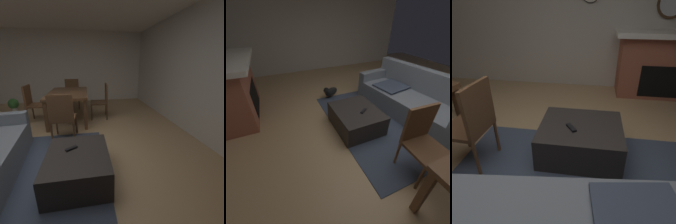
{
  "view_description": "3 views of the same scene",
  "coord_description": "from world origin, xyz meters",
  "views": [
    {
      "loc": [
        -2.01,
        -0.68,
        1.46
      ],
      "look_at": [
        0.03,
        -1.04,
        0.77
      ],
      "focal_mm": 24.06,
      "sensor_mm": 36.0,
      "label": 1
    },
    {
      "loc": [
        1.55,
        -1.73,
        1.83
      ],
      "look_at": [
        -0.03,
        -1.04,
        0.67
      ],
      "focal_mm": 23.89,
      "sensor_mm": 36.0,
      "label": 2
    },
    {
      "loc": [
        -0.45,
        1.33,
        1.56
      ],
      "look_at": [
        -0.19,
        -0.32,
        0.65
      ],
      "focal_mm": 32.03,
      "sensor_mm": 36.0,
      "label": 3
    }
  ],
  "objects": [
    {
      "name": "dining_chair_west",
      "position": [
        0.73,
        -0.23,
        0.52
      ],
      "size": [
        0.46,
        0.46,
        0.93
      ],
      "color": "brown",
      "rests_on": "ground"
    },
    {
      "name": "area_rug",
      "position": [
        -0.35,
        0.09,
        0.01
      ],
      "size": [
        2.6,
        2.0,
        0.01
      ],
      "primitive_type": "cube",
      "color": "#3D475B",
      "rests_on": "ground"
    },
    {
      "name": "tv_remote",
      "position": [
        -0.25,
        -0.45,
        0.4
      ],
      "size": [
        0.13,
        0.16,
        0.02
      ],
      "primitive_type": "cube",
      "rotation": [
        0.0,
        0.0,
        0.6
      ],
      "color": "black",
      "rests_on": "ottoman_coffee_table"
    },
    {
      "name": "dining_chair_north",
      "position": [
        1.9,
        0.64,
        0.52
      ],
      "size": [
        0.44,
        0.44,
        0.93
      ],
      "color": "brown",
      "rests_on": "ground"
    },
    {
      "name": "potted_plant",
      "position": [
        2.72,
        1.46,
        0.25
      ],
      "size": [
        0.28,
        0.28,
        0.44
      ],
      "color": "beige",
      "rests_on": "ground"
    },
    {
      "name": "dining_chair_east",
      "position": [
        3.07,
        -0.23,
        0.52
      ],
      "size": [
        0.45,
        0.45,
        0.93
      ],
      "color": "brown",
      "rests_on": "ground"
    },
    {
      "name": "floor",
      "position": [
        0.0,
        0.0,
        0.0
      ],
      "size": [
        9.59,
        9.59,
        0.0
      ],
      "primitive_type": "plane",
      "color": "tan"
    },
    {
      "name": "ottoman_coffee_table",
      "position": [
        -0.35,
        -0.54,
        0.19
      ],
      "size": [
        0.9,
        0.77,
        0.38
      ],
      "primitive_type": "cube",
      "color": "#2D2826",
      "rests_on": "ground"
    },
    {
      "name": "dining_chair_south",
      "position": [
        1.9,
        -1.1,
        0.52
      ],
      "size": [
        0.46,
        0.46,
        0.93
      ],
      "color": "#513823",
      "rests_on": "ground"
    },
    {
      "name": "dining_table",
      "position": [
        1.9,
        -0.23,
        0.66
      ],
      "size": [
        1.56,
        0.95,
        0.74
      ],
      "color": "brown",
      "rests_on": "ground"
    },
    {
      "name": "wall_right_window_side",
      "position": [
        4.0,
        0.0,
        1.26
      ],
      "size": [
        0.12,
        6.14,
        2.53
      ],
      "primitive_type": "cube",
      "color": "white",
      "rests_on": "ground"
    }
  ]
}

